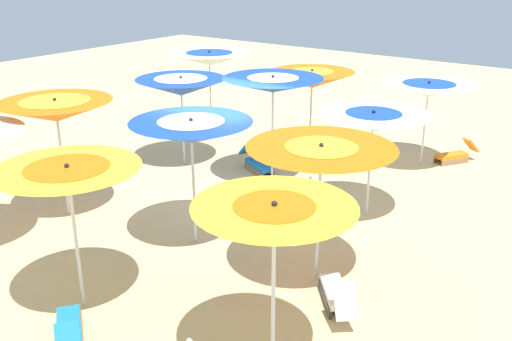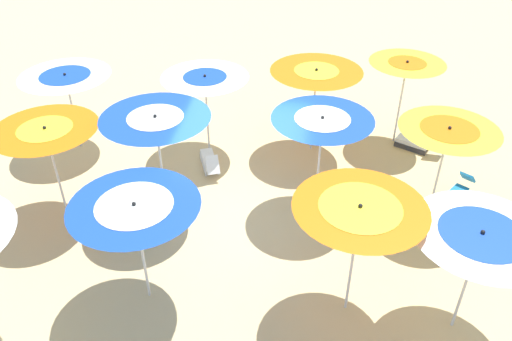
{
  "view_description": "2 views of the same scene",
  "coord_description": "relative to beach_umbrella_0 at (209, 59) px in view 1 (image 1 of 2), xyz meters",
  "views": [
    {
      "loc": [
        7.05,
        -8.52,
        4.96
      ],
      "look_at": [
        1.45,
        -0.88,
        1.38
      ],
      "focal_mm": 40.18,
      "sensor_mm": 36.0,
      "label": 1
    },
    {
      "loc": [
        -8.75,
        -1.33,
        7.4
      ],
      "look_at": [
        0.45,
        -0.19,
        0.94
      ],
      "focal_mm": 35.85,
      "sensor_mm": 36.0,
      "label": 2
    }
  ],
  "objects": [
    {
      "name": "lounger_1",
      "position": [
        5.59,
        -2.86,
        -1.95
      ],
      "size": [
        1.27,
        0.75,
        0.62
      ],
      "rotation": [
        0.0,
        0.0,
        6.65
      ],
      "color": "silver",
      "rests_on": "ground"
    },
    {
      "name": "beach_umbrella_2",
      "position": [
        1.46,
        -6.22,
        0.01
      ],
      "size": [
        2.17,
        2.17,
        2.41
      ],
      "color": "silver",
      "rests_on": "ground"
    },
    {
      "name": "beach_umbrella_9",
      "position": [
        6.41,
        -2.68,
        -0.19
      ],
      "size": [
        2.18,
        2.18,
        2.19
      ],
      "color": "silver",
      "rests_on": "ground"
    },
    {
      "name": "lounger_0",
      "position": [
        6.82,
        1.52,
        -1.95
      ],
      "size": [
        0.89,
        1.15,
        0.59
      ],
      "rotation": [
        0.0,
        0.0,
        4.15
      ],
      "color": "olive",
      "rests_on": "ground"
    },
    {
      "name": "beach_ball",
      "position": [
        -0.48,
        1.17,
        -2.0
      ],
      "size": [
        0.3,
        0.3,
        0.3
      ],
      "primitive_type": "sphere",
      "color": "white",
      "rests_on": "ground"
    },
    {
      "name": "beach_umbrella_0",
      "position": [
        0.0,
        0.0,
        0.0
      ],
      "size": [
        2.29,
        2.29,
        2.4
      ],
      "color": "silver",
      "rests_on": "ground"
    },
    {
      "name": "beach_umbrella_7",
      "position": [
        4.39,
        -8.13,
        -0.13
      ],
      "size": [
        2.04,
        2.04,
        2.27
      ],
      "color": "silver",
      "rests_on": "ground"
    },
    {
      "name": "beach_umbrella_4",
      "position": [
        3.44,
        0.0,
        -0.18
      ],
      "size": [
        2.16,
        2.16,
        2.24
      ],
      "color": "silver",
      "rests_on": "ground"
    },
    {
      "name": "ground",
      "position": [
        3.81,
        -4.03,
        -2.17
      ],
      "size": [
        39.55,
        39.55,
        0.04
      ],
      "primitive_type": "cube",
      "color": "#D1B57F"
    },
    {
      "name": "beach_umbrella_8",
      "position": [
        6.2,
        0.84,
        -0.23
      ],
      "size": [
        2.27,
        2.27,
        2.13
      ],
      "color": "silver",
      "rests_on": "ground"
    },
    {
      "name": "beach_umbrella_10",
      "position": [
        6.83,
        -5.39,
        -0.07
      ],
      "size": [
        2.29,
        2.29,
        2.32
      ],
      "color": "silver",
      "rests_on": "ground"
    },
    {
      "name": "beach_umbrella_1",
      "position": [
        1.3,
        -2.57,
        -0.19
      ],
      "size": [
        2.2,
        2.2,
        2.22
      ],
      "color": "silver",
      "rests_on": "ground"
    },
    {
      "name": "lounger_4",
      "position": [
        7.5,
        -5.93,
        -1.94
      ],
      "size": [
        1.09,
        1.2,
        0.65
      ],
      "rotation": [
        0.0,
        0.0,
        8.56
      ],
      "color": "#333338",
      "rests_on": "ground"
    },
    {
      "name": "lounger_5",
      "position": [
        4.98,
        -8.82,
        -1.95
      ],
      "size": [
        1.17,
        0.98,
        0.57
      ],
      "rotation": [
        0.0,
        0.0,
        8.8
      ],
      "color": "olive",
      "rests_on": "ground"
    },
    {
      "name": "lounger_2",
      "position": [
        3.14,
        -1.96,
        -1.95
      ],
      "size": [
        1.35,
        0.9,
        0.58
      ],
      "rotation": [
        0.0,
        0.0,
        5.81
      ],
      "color": "olive",
      "rests_on": "ground"
    },
    {
      "name": "beach_umbrella_5",
      "position": [
        3.77,
        -2.24,
        0.11
      ],
      "size": [
        2.26,
        2.26,
        2.48
      ],
      "color": "silver",
      "rests_on": "ground"
    },
    {
      "name": "beach_umbrella_6",
      "position": [
        4.37,
        -5.58,
        -0.05
      ],
      "size": [
        2.14,
        2.14,
        2.35
      ],
      "color": "silver",
      "rests_on": "ground"
    },
    {
      "name": "beach_umbrella_11",
      "position": [
        7.53,
        -7.65,
        -0.06
      ],
      "size": [
        1.93,
        1.93,
        2.35
      ],
      "color": "silver",
      "rests_on": "ground"
    }
  ]
}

